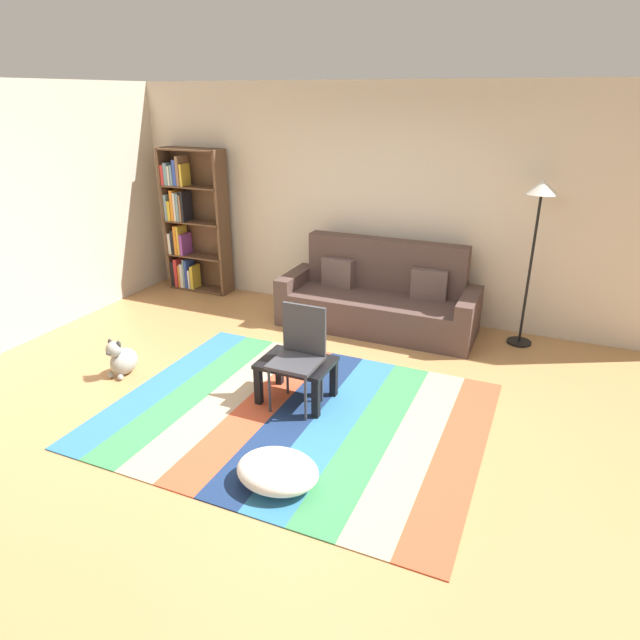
{
  "coord_description": "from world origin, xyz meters",
  "views": [
    {
      "loc": [
        1.87,
        -3.75,
        2.56
      ],
      "look_at": [
        0.02,
        0.48,
        0.65
      ],
      "focal_mm": 30.9,
      "sensor_mm": 36.0,
      "label": 1
    }
  ],
  "objects_px": {
    "pouf": "(278,471)",
    "dog": "(122,359)",
    "bookshelf": "(189,223)",
    "folding_chair": "(300,348)",
    "standing_lamp": "(539,209)",
    "coffee_table": "(296,369)",
    "couch": "(379,300)",
    "tv_remote": "(304,360)"
  },
  "relations": [
    {
      "from": "bookshelf",
      "to": "coffee_table",
      "type": "height_order",
      "value": "bookshelf"
    },
    {
      "from": "couch",
      "to": "dog",
      "type": "bearing_deg",
      "value": -131.66
    },
    {
      "from": "dog",
      "to": "folding_chair",
      "type": "xyz_separation_m",
      "value": [
        1.83,
        0.21,
        0.37
      ]
    },
    {
      "from": "folding_chair",
      "to": "pouf",
      "type": "bearing_deg",
      "value": -34.23
    },
    {
      "from": "dog",
      "to": "folding_chair",
      "type": "distance_m",
      "value": 1.88
    },
    {
      "from": "couch",
      "to": "coffee_table",
      "type": "distance_m",
      "value": 1.91
    },
    {
      "from": "couch",
      "to": "bookshelf",
      "type": "relative_size",
      "value": 1.18
    },
    {
      "from": "couch",
      "to": "tv_remote",
      "type": "relative_size",
      "value": 15.07
    },
    {
      "from": "couch",
      "to": "folding_chair",
      "type": "bearing_deg",
      "value": -92.53
    },
    {
      "from": "standing_lamp",
      "to": "folding_chair",
      "type": "height_order",
      "value": "standing_lamp"
    },
    {
      "from": "coffee_table",
      "to": "dog",
      "type": "bearing_deg",
      "value": -172.34
    },
    {
      "from": "coffee_table",
      "to": "tv_remote",
      "type": "xyz_separation_m",
      "value": [
        0.06,
        0.03,
        0.09
      ]
    },
    {
      "from": "pouf",
      "to": "tv_remote",
      "type": "height_order",
      "value": "tv_remote"
    },
    {
      "from": "pouf",
      "to": "dog",
      "type": "relative_size",
      "value": 1.5
    },
    {
      "from": "bookshelf",
      "to": "coffee_table",
      "type": "xyz_separation_m",
      "value": [
        2.67,
        -2.19,
        -0.61
      ]
    },
    {
      "from": "dog",
      "to": "tv_remote",
      "type": "relative_size",
      "value": 2.65
    },
    {
      "from": "coffee_table",
      "to": "dog",
      "type": "xyz_separation_m",
      "value": [
        -1.78,
        -0.24,
        -0.15
      ]
    },
    {
      "from": "couch",
      "to": "dog",
      "type": "height_order",
      "value": "couch"
    },
    {
      "from": "dog",
      "to": "standing_lamp",
      "type": "height_order",
      "value": "standing_lamp"
    },
    {
      "from": "couch",
      "to": "dog",
      "type": "distance_m",
      "value": 2.88
    },
    {
      "from": "bookshelf",
      "to": "folding_chair",
      "type": "height_order",
      "value": "bookshelf"
    },
    {
      "from": "standing_lamp",
      "to": "coffee_table",
      "type": "bearing_deg",
      "value": -129.49
    },
    {
      "from": "couch",
      "to": "folding_chair",
      "type": "distance_m",
      "value": 1.95
    },
    {
      "from": "bookshelf",
      "to": "folding_chair",
      "type": "distance_m",
      "value": 3.53
    },
    {
      "from": "pouf",
      "to": "dog",
      "type": "xyz_separation_m",
      "value": [
        -2.16,
        0.86,
        0.04
      ]
    },
    {
      "from": "tv_remote",
      "to": "couch",
      "type": "bearing_deg",
      "value": 58.84
    },
    {
      "from": "pouf",
      "to": "tv_remote",
      "type": "relative_size",
      "value": 3.97
    },
    {
      "from": "pouf",
      "to": "dog",
      "type": "height_order",
      "value": "dog"
    },
    {
      "from": "pouf",
      "to": "standing_lamp",
      "type": "xyz_separation_m",
      "value": [
        1.33,
        3.18,
        1.36
      ]
    },
    {
      "from": "coffee_table",
      "to": "standing_lamp",
      "type": "xyz_separation_m",
      "value": [
        1.72,
        2.08,
        1.16
      ]
    },
    {
      "from": "standing_lamp",
      "to": "folding_chair",
      "type": "relative_size",
      "value": 1.97
    },
    {
      "from": "couch",
      "to": "tv_remote",
      "type": "distance_m",
      "value": 1.88
    },
    {
      "from": "couch",
      "to": "standing_lamp",
      "type": "height_order",
      "value": "standing_lamp"
    },
    {
      "from": "standing_lamp",
      "to": "couch",
      "type": "bearing_deg",
      "value": -173.68
    },
    {
      "from": "bookshelf",
      "to": "pouf",
      "type": "relative_size",
      "value": 3.2
    },
    {
      "from": "couch",
      "to": "bookshelf",
      "type": "height_order",
      "value": "bookshelf"
    },
    {
      "from": "standing_lamp",
      "to": "tv_remote",
      "type": "height_order",
      "value": "standing_lamp"
    },
    {
      "from": "folding_chair",
      "to": "couch",
      "type": "bearing_deg",
      "value": 125.91
    },
    {
      "from": "couch",
      "to": "pouf",
      "type": "height_order",
      "value": "couch"
    },
    {
      "from": "tv_remote",
      "to": "folding_chair",
      "type": "distance_m",
      "value": 0.14
    },
    {
      "from": "bookshelf",
      "to": "tv_remote",
      "type": "bearing_deg",
      "value": -38.43
    },
    {
      "from": "pouf",
      "to": "standing_lamp",
      "type": "height_order",
      "value": "standing_lamp"
    }
  ]
}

